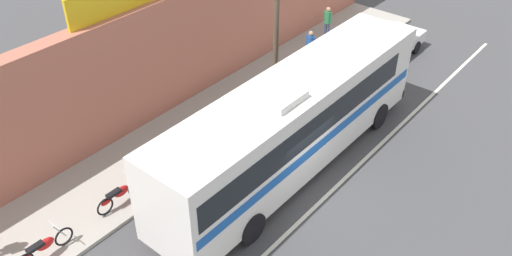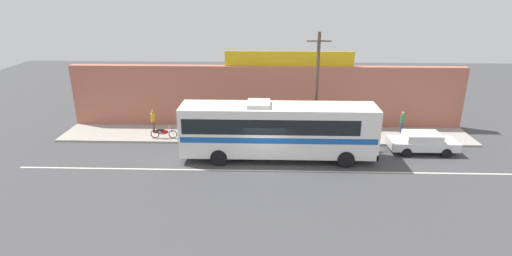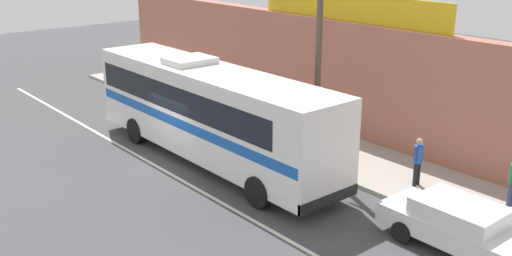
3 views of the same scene
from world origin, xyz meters
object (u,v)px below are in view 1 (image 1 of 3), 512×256
Objects in this scene: parked_car at (390,44)px; utility_pole at (276,17)px; motorcycle_black at (43,247)px; pedestrian_far_left at (310,45)px; pedestrian_far_right at (328,20)px; intercity_bus at (293,120)px; motorcycle_orange at (119,194)px.

parked_car is 0.58× the size of utility_pole.
motorcycle_black is 1.15× the size of pedestrian_far_left.
pedestrian_far_right is (-0.33, 3.37, 0.36)m from parked_car.
utility_pole is 3.94× the size of motorcycle_black.
parked_car is at bearing -12.60° from utility_pole.
pedestrian_far_right is (2.82, 0.90, -0.01)m from pedestrian_far_left.
utility_pole is 7.51m from pedestrian_far_right.
intercity_bus is 7.64m from pedestrian_far_left.
motorcycle_black is at bearing 179.50° from utility_pole.
parked_car is 7.89m from utility_pole.
utility_pole is (2.72, 2.88, 1.99)m from intercity_bus.
utility_pole is 4.58× the size of pedestrian_far_right.
utility_pole reaches higher than pedestrian_far_right.
pedestrian_far_left is (14.62, 0.82, 0.54)m from motorcycle_black.
motorcycle_black is at bearing -176.80° from pedestrian_far_left.
parked_car reaches higher than motorcycle_orange.
intercity_bus is 6.22m from motorcycle_orange.
pedestrian_far_left is (3.84, 0.91, -2.95)m from utility_pole.
motorcycle_black is 14.65m from pedestrian_far_left.
motorcycle_black is 17.53m from pedestrian_far_right.
intercity_bus reaches higher than pedestrian_far_left.
motorcycle_orange is 11.81m from pedestrian_far_left.
pedestrian_far_left is 1.01× the size of pedestrian_far_right.
motorcycle_black is 1.03× the size of motorcycle_orange.
utility_pole is at bearing 167.40° from parked_car.
pedestrian_far_left reaches higher than motorcycle_black.
motorcycle_orange is at bearing 1.70° from motorcycle_black.
intercity_bus reaches higher than pedestrian_far_right.
motorcycle_orange is at bearing -173.61° from pedestrian_far_right.
pedestrian_far_left reaches higher than motorcycle_orange.
motorcycle_black is (-10.78, 0.09, -3.49)m from utility_pole.
pedestrian_far_right is at bearing 17.72° from pedestrian_far_left.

